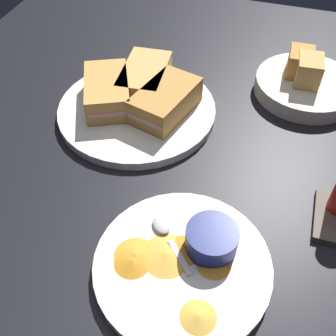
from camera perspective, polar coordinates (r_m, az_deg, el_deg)
name	(u,v)px	position (r cm, az deg, el deg)	size (l,w,h in cm)	color
ground_plane	(188,142)	(71.50, 2.79, 3.68)	(110.00, 110.00, 3.00)	black
plate_sandwich_main	(137,110)	(74.65, -4.40, 8.18)	(28.60, 28.60, 1.60)	white
sandwich_half_near	(166,101)	(71.36, -0.34, 9.49)	(14.63, 10.75, 4.80)	#C68C42
sandwich_half_far	(145,79)	(76.82, -3.28, 12.52)	(13.80, 8.67, 4.80)	tan
sandwich_half_extra	(107,91)	(74.37, -8.60, 10.69)	(14.99, 12.37, 4.80)	tan
ramekin_dark_sauce	(105,90)	(75.76, -8.94, 10.88)	(6.85, 6.85, 3.36)	navy
spoon_by_dark_ramekin	(128,108)	(73.48, -5.69, 8.50)	(4.77, 9.77, 0.80)	silver
plate_chips_companion	(182,266)	(53.82, 2.04, -13.66)	(23.11, 23.11, 1.60)	white
ramekin_light_gravy	(212,239)	(53.06, 6.21, -9.90)	(6.92, 6.92, 3.42)	navy
spoon_by_gravy_ramekin	(165,232)	(55.07, -0.37, -9.08)	(8.11, 7.94, 0.80)	silver
plantain_chip_scatter	(167,263)	(52.76, -0.19, -13.23)	(13.74, 16.65, 0.60)	gold
bread_basket_rear	(305,83)	(82.93, 18.85, 11.34)	(19.26, 19.26, 7.94)	silver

